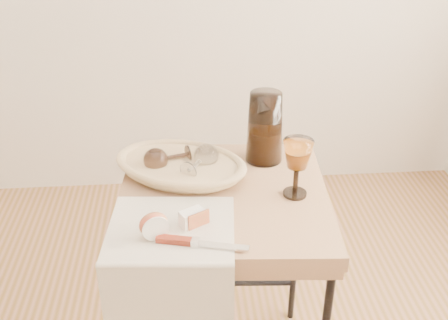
{
  "coord_description": "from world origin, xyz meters",
  "views": [
    {
      "loc": [
        0.24,
        -0.91,
        1.64
      ],
      "look_at": [
        0.35,
        0.41,
        0.9
      ],
      "focal_mm": 43.41,
      "sensor_mm": 36.0,
      "label": 1
    }
  ],
  "objects_px": {
    "tea_towel": "(171,229)",
    "pitcher": "(265,127)",
    "table_knife": "(198,242)",
    "goblet_lying_a": "(170,157)",
    "side_table": "(224,292)",
    "bread_basket": "(181,167)",
    "apple_half": "(153,224)",
    "wine_goblet": "(297,168)",
    "goblet_lying_b": "(199,162)"
  },
  "relations": [
    {
      "from": "tea_towel",
      "to": "wine_goblet",
      "type": "bearing_deg",
      "value": 26.48
    },
    {
      "from": "bread_basket",
      "to": "tea_towel",
      "type": "bearing_deg",
      "value": -71.54
    },
    {
      "from": "side_table",
      "to": "table_knife",
      "type": "height_order",
      "value": "table_knife"
    },
    {
      "from": "wine_goblet",
      "to": "table_knife",
      "type": "height_order",
      "value": "wine_goblet"
    },
    {
      "from": "tea_towel",
      "to": "goblet_lying_a",
      "type": "bearing_deg",
      "value": 95.54
    },
    {
      "from": "side_table",
      "to": "tea_towel",
      "type": "bearing_deg",
      "value": -131.57
    },
    {
      "from": "goblet_lying_a",
      "to": "goblet_lying_b",
      "type": "height_order",
      "value": "goblet_lying_b"
    },
    {
      "from": "goblet_lying_a",
      "to": "table_knife",
      "type": "height_order",
      "value": "goblet_lying_a"
    },
    {
      "from": "tea_towel",
      "to": "table_knife",
      "type": "distance_m",
      "value": 0.11
    },
    {
      "from": "tea_towel",
      "to": "wine_goblet",
      "type": "relative_size",
      "value": 1.86
    },
    {
      "from": "bread_basket",
      "to": "wine_goblet",
      "type": "relative_size",
      "value": 2.07
    },
    {
      "from": "goblet_lying_a",
      "to": "side_table",
      "type": "bearing_deg",
      "value": 121.71
    },
    {
      "from": "bread_basket",
      "to": "pitcher",
      "type": "height_order",
      "value": "pitcher"
    },
    {
      "from": "side_table",
      "to": "goblet_lying_a",
      "type": "distance_m",
      "value": 0.49
    },
    {
      "from": "bread_basket",
      "to": "goblet_lying_b",
      "type": "xyz_separation_m",
      "value": [
        0.06,
        -0.02,
        0.03
      ]
    },
    {
      "from": "apple_half",
      "to": "tea_towel",
      "type": "bearing_deg",
      "value": 17.01
    },
    {
      "from": "wine_goblet",
      "to": "side_table",
      "type": "bearing_deg",
      "value": 171.71
    },
    {
      "from": "tea_towel",
      "to": "pitcher",
      "type": "relative_size",
      "value": 1.23
    },
    {
      "from": "tea_towel",
      "to": "goblet_lying_a",
      "type": "relative_size",
      "value": 2.69
    },
    {
      "from": "tea_towel",
      "to": "goblet_lying_b",
      "type": "height_order",
      "value": "goblet_lying_b"
    },
    {
      "from": "side_table",
      "to": "apple_half",
      "type": "distance_m",
      "value": 0.52
    },
    {
      "from": "pitcher",
      "to": "table_knife",
      "type": "distance_m",
      "value": 0.51
    },
    {
      "from": "pitcher",
      "to": "apple_half",
      "type": "bearing_deg",
      "value": -154.3
    },
    {
      "from": "goblet_lying_a",
      "to": "wine_goblet",
      "type": "height_order",
      "value": "wine_goblet"
    },
    {
      "from": "side_table",
      "to": "pitcher",
      "type": "height_order",
      "value": "pitcher"
    },
    {
      "from": "tea_towel",
      "to": "pitcher",
      "type": "distance_m",
      "value": 0.49
    },
    {
      "from": "goblet_lying_a",
      "to": "table_knife",
      "type": "relative_size",
      "value": 0.53
    },
    {
      "from": "side_table",
      "to": "bread_basket",
      "type": "bearing_deg",
      "value": 136.17
    },
    {
      "from": "pitcher",
      "to": "table_knife",
      "type": "xyz_separation_m",
      "value": [
        -0.23,
        -0.45,
        -0.1
      ]
    },
    {
      "from": "pitcher",
      "to": "table_knife",
      "type": "relative_size",
      "value": 1.16
    },
    {
      "from": "wine_goblet",
      "to": "apple_half",
      "type": "relative_size",
      "value": 2.35
    },
    {
      "from": "table_knife",
      "to": "bread_basket",
      "type": "bearing_deg",
      "value": 110.05
    },
    {
      "from": "goblet_lying_a",
      "to": "pitcher",
      "type": "height_order",
      "value": "pitcher"
    },
    {
      "from": "side_table",
      "to": "tea_towel",
      "type": "distance_m",
      "value": 0.46
    },
    {
      "from": "bread_basket",
      "to": "apple_half",
      "type": "distance_m",
      "value": 0.33
    },
    {
      "from": "side_table",
      "to": "bread_basket",
      "type": "height_order",
      "value": "bread_basket"
    },
    {
      "from": "bread_basket",
      "to": "table_knife",
      "type": "xyz_separation_m",
      "value": [
        0.04,
        -0.37,
        -0.01
      ]
    },
    {
      "from": "tea_towel",
      "to": "apple_half",
      "type": "xyz_separation_m",
      "value": [
        -0.04,
        -0.03,
        0.04
      ]
    },
    {
      "from": "wine_goblet",
      "to": "table_knife",
      "type": "distance_m",
      "value": 0.37
    },
    {
      "from": "goblet_lying_b",
      "to": "side_table",
      "type": "bearing_deg",
      "value": -111.03
    },
    {
      "from": "side_table",
      "to": "goblet_lying_b",
      "type": "bearing_deg",
      "value": 125.25
    },
    {
      "from": "pitcher",
      "to": "goblet_lying_b",
      "type": "bearing_deg",
      "value": -179.25
    },
    {
      "from": "side_table",
      "to": "bread_basket",
      "type": "xyz_separation_m",
      "value": [
        -0.12,
        0.12,
        0.41
      ]
    },
    {
      "from": "tea_towel",
      "to": "table_knife",
      "type": "relative_size",
      "value": 1.43
    },
    {
      "from": "tea_towel",
      "to": "apple_half",
      "type": "distance_m",
      "value": 0.06
    },
    {
      "from": "goblet_lying_b",
      "to": "pitcher",
      "type": "height_order",
      "value": "pitcher"
    },
    {
      "from": "pitcher",
      "to": "wine_goblet",
      "type": "bearing_deg",
      "value": -98.28
    },
    {
      "from": "goblet_lying_a",
      "to": "table_knife",
      "type": "distance_m",
      "value": 0.4
    },
    {
      "from": "goblet_lying_b",
      "to": "goblet_lying_a",
      "type": "bearing_deg",
      "value": 100.09
    },
    {
      "from": "side_table",
      "to": "wine_goblet",
      "type": "xyz_separation_m",
      "value": [
        0.21,
        -0.03,
        0.48
      ]
    }
  ]
}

